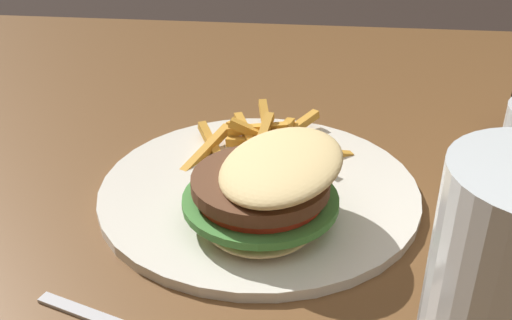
% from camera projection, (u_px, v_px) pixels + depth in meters
% --- Properties ---
extents(meal_plate_near, '(0.31, 0.31, 0.09)m').
position_uv_depth(meal_plate_near, '(260.00, 186.00, 0.55)').
color(meal_plate_near, silver).
rests_on(meal_plate_near, dining_table).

